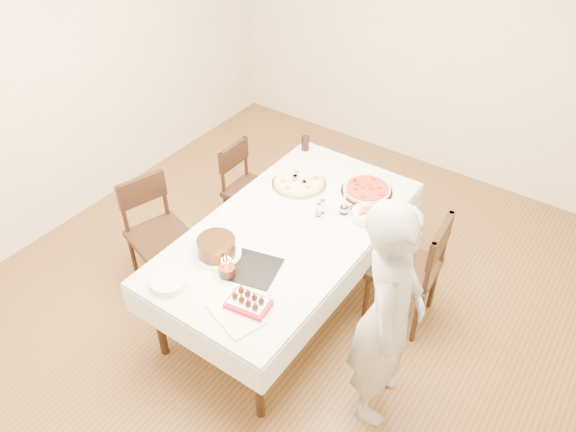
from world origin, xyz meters
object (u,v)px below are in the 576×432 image
Objects in this scene: pizza_pepperoni at (367,190)px; layer_cake at (217,247)px; chair_right_savory at (405,268)px; person at (388,317)px; chair_left_dessert at (160,237)px; pizza_white at (299,182)px; birthday_cake at (227,267)px; dining_table at (288,266)px; pasta_bowl at (366,214)px; strawberry_box at (248,303)px; chair_left_savory at (251,191)px; taper_candle at (345,197)px; cola_glass at (305,143)px.

pizza_pepperoni is 1.31m from layer_cake.
person is (0.22, -0.77, 0.34)m from chair_right_savory.
chair_left_dessert reaches higher than pizza_white.
birthday_cake reaches higher than layer_cake.
pizza_white is at bearing -111.94° from chair_left_dessert.
dining_table is 1.16m from person.
person reaches higher than pasta_bowl.
pizza_pepperoni is (-0.53, 0.34, 0.28)m from chair_right_savory.
pizza_white is 1.33m from strawberry_box.
chair_right_savory reaches higher than dining_table.
birthday_cake is at bearing -113.69° from pasta_bowl.
pasta_bowl reaches higher than dining_table.
chair_left_savory is 1.42m from birthday_cake.
chair_left_savory is 0.95m from chair_left_dessert.
layer_cake reaches higher than dining_table.
chair_left_savory is at bearing 121.99° from birthday_cake.
birthday_cake is 0.48× the size of strawberry_box.
taper_candle is 0.93× the size of layer_cake.
layer_cake is (-0.24, -0.50, 0.44)m from dining_table.
strawberry_box is (1.19, -0.36, 0.32)m from chair_left_dessert.
cola_glass is at bearing 99.68° from layer_cake.
pizza_white is 1.67× the size of strawberry_box.
chair_right_savory is at bearing -24.34° from cola_glass.
pizza_pepperoni is at bearing 88.27° from taper_candle.
dining_table is 0.89m from strawberry_box.
chair_right_savory is 7.71× the size of birthday_cake.
person is at bearing -163.00° from chair_left_dessert.
birthday_cake is at bearing -80.42° from pizza_white.
taper_candle is at bearing 28.23° from person.
strawberry_box is at bearing -67.14° from cola_glass.
strawberry_box is at bearing -69.25° from pizza_white.
layer_cake is (-0.48, -0.88, -0.09)m from taper_candle.
pasta_bowl is at bearing 81.76° from strawberry_box.
chair_left_dessert is at bearing -137.51° from pizza_pepperoni.
pizza_pepperoni is 3.15× the size of cola_glass.
layer_cake is at bearing -144.41° from chair_right_savory.
taper_candle is (-0.76, 0.78, 0.07)m from person.
chair_left_savory is 1.94× the size of pizza_white.
chair_left_savory is 1.24m from pasta_bowl.
pizza_white is at bearing 38.31° from person.
chair_left_dessert is (-0.18, -0.93, 0.04)m from chair_left_savory.
chair_right_savory is at bearing 50.00° from birthday_cake.
strawberry_box reaches higher than pizza_white.
chair_left_savory is 1.10m from pizza_pepperoni.
dining_table is 0.87m from chair_right_savory.
chair_right_savory is 0.69m from pizza_pepperoni.
taper_candle is (-0.54, 0.01, 0.42)m from chair_right_savory.
person is at bearing -42.17° from cola_glass.
birthday_cake is (0.90, -0.23, 0.36)m from chair_left_dessert.
pizza_white is at bearing -61.71° from cola_glass.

